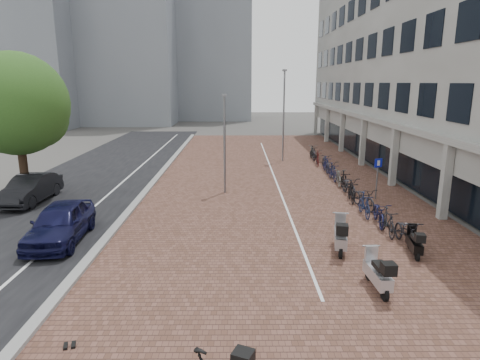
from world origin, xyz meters
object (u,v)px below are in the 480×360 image
at_px(scooter_mid, 415,242).
at_px(scooter_back, 378,272).
at_px(parking_sign, 378,173).
at_px(scooter_front, 341,234).
at_px(car_navy, 60,223).
at_px(car_dark, 30,189).

bearing_deg(scooter_mid, scooter_back, -120.62).
height_order(scooter_mid, parking_sign, parking_sign).
bearing_deg(scooter_front, scooter_mid, 3.27).
distance_m(car_navy, parking_sign, 14.77).
bearing_deg(car_navy, scooter_front, -9.14).
relative_size(car_dark, scooter_back, 2.46).
relative_size(scooter_front, scooter_mid, 1.25).
distance_m(car_dark, parking_sign, 17.34).
height_order(scooter_mid, scooter_back, scooter_back).
xyz_separation_m(scooter_back, parking_sign, (3.05, 9.42, 0.82)).
distance_m(scooter_front, scooter_back, 2.86).
distance_m(scooter_front, scooter_mid, 2.50).
bearing_deg(car_dark, scooter_mid, -19.97).
bearing_deg(scooter_front, scooter_back, -70.92).
bearing_deg(car_dark, parking_sign, 3.13).
bearing_deg(scooter_mid, scooter_front, -178.65).
height_order(scooter_front, scooter_back, scooter_front).
bearing_deg(scooter_mid, car_dark, 167.68).
xyz_separation_m(car_dark, scooter_mid, (16.37, -6.60, -0.18)).
height_order(car_dark, scooter_back, car_dark).
height_order(car_navy, scooter_front, car_navy).
relative_size(scooter_back, parking_sign, 0.79).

